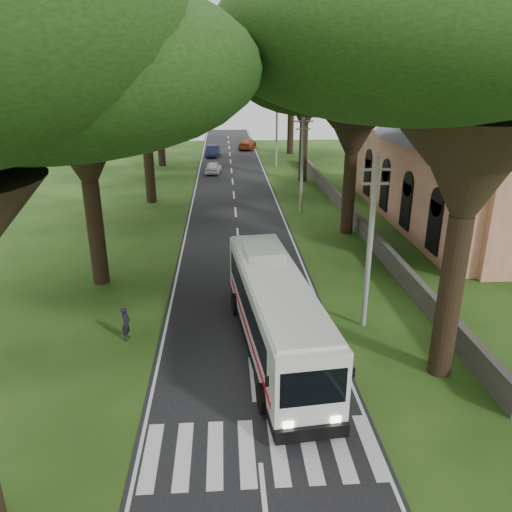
{
  "coord_description": "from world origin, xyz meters",
  "views": [
    {
      "loc": [
        -0.93,
        -14.55,
        11.45
      ],
      "look_at": [
        0.66,
        9.75,
        2.2
      ],
      "focal_mm": 35.0,
      "sensor_mm": 36.0,
      "label": 1
    }
  ],
  "objects_px": {
    "pole_far": "(277,132)",
    "distant_car_c": "(247,144)",
    "pole_near": "(370,242)",
    "pole_mid": "(302,162)",
    "distant_car_a": "(213,167)",
    "coach_bus": "(275,311)",
    "pedestrian": "(126,324)",
    "church": "(476,161)",
    "distant_car_b": "(213,151)"
  },
  "relations": [
    {
      "from": "coach_bus",
      "to": "distant_car_c",
      "type": "bearing_deg",
      "value": 82.59
    },
    {
      "from": "pole_mid",
      "to": "pole_far",
      "type": "bearing_deg",
      "value": 90.0
    },
    {
      "from": "coach_bus",
      "to": "pedestrian",
      "type": "bearing_deg",
      "value": 162.42
    },
    {
      "from": "church",
      "to": "pole_far",
      "type": "relative_size",
      "value": 3.0
    },
    {
      "from": "pole_near",
      "to": "distant_car_c",
      "type": "xyz_separation_m",
      "value": [
        -2.84,
        54.44,
        -3.39
      ]
    },
    {
      "from": "distant_car_a",
      "to": "pedestrian",
      "type": "distance_m",
      "value": 37.23
    },
    {
      "from": "church",
      "to": "distant_car_c",
      "type": "bearing_deg",
      "value": 111.35
    },
    {
      "from": "pole_mid",
      "to": "church",
      "type": "bearing_deg",
      "value": -19.81
    },
    {
      "from": "pole_mid",
      "to": "pole_far",
      "type": "xyz_separation_m",
      "value": [
        0.0,
        20.0,
        0.0
      ]
    },
    {
      "from": "church",
      "to": "pole_mid",
      "type": "height_order",
      "value": "church"
    },
    {
      "from": "pole_near",
      "to": "distant_car_a",
      "type": "height_order",
      "value": "pole_near"
    },
    {
      "from": "pole_mid",
      "to": "coach_bus",
      "type": "height_order",
      "value": "pole_mid"
    },
    {
      "from": "church",
      "to": "distant_car_b",
      "type": "height_order",
      "value": "church"
    },
    {
      "from": "church",
      "to": "pole_far",
      "type": "distance_m",
      "value": 27.41
    },
    {
      "from": "pole_near",
      "to": "pole_mid",
      "type": "bearing_deg",
      "value": 90.0
    },
    {
      "from": "pole_far",
      "to": "distant_car_c",
      "type": "distance_m",
      "value": 15.1
    },
    {
      "from": "pole_mid",
      "to": "distant_car_c",
      "type": "relative_size",
      "value": 1.53
    },
    {
      "from": "coach_bus",
      "to": "distant_car_a",
      "type": "height_order",
      "value": "coach_bus"
    },
    {
      "from": "pole_mid",
      "to": "pedestrian",
      "type": "distance_m",
      "value": 23.54
    },
    {
      "from": "church",
      "to": "distant_car_c",
      "type": "distance_m",
      "value": 41.96
    },
    {
      "from": "pole_mid",
      "to": "pole_far",
      "type": "height_order",
      "value": "same"
    },
    {
      "from": "pole_far",
      "to": "distant_car_a",
      "type": "relative_size",
      "value": 2.01
    },
    {
      "from": "coach_bus",
      "to": "distant_car_b",
      "type": "bearing_deg",
      "value": 88.12
    },
    {
      "from": "pole_far",
      "to": "distant_car_b",
      "type": "height_order",
      "value": "pole_far"
    },
    {
      "from": "pole_near",
      "to": "pedestrian",
      "type": "distance_m",
      "value": 11.45
    },
    {
      "from": "pole_near",
      "to": "coach_bus",
      "type": "bearing_deg",
      "value": -156.3
    },
    {
      "from": "pole_far",
      "to": "distant_car_c",
      "type": "height_order",
      "value": "pole_far"
    },
    {
      "from": "church",
      "to": "distant_car_a",
      "type": "relative_size",
      "value": 6.02
    },
    {
      "from": "church",
      "to": "pole_mid",
      "type": "bearing_deg",
      "value": 160.19
    },
    {
      "from": "pole_mid",
      "to": "distant_car_b",
      "type": "xyz_separation_m",
      "value": [
        -7.85,
        28.22,
        -3.43
      ]
    },
    {
      "from": "pole_mid",
      "to": "coach_bus",
      "type": "distance_m",
      "value": 22.49
    },
    {
      "from": "distant_car_b",
      "to": "pedestrian",
      "type": "bearing_deg",
      "value": -87.55
    },
    {
      "from": "church",
      "to": "distant_car_c",
      "type": "height_order",
      "value": "church"
    },
    {
      "from": "pole_far",
      "to": "distant_car_b",
      "type": "bearing_deg",
      "value": 133.68
    },
    {
      "from": "distant_car_a",
      "to": "distant_car_c",
      "type": "xyz_separation_m",
      "value": [
        4.75,
        17.93,
        0.08
      ]
    },
    {
      "from": "pole_near",
      "to": "pole_far",
      "type": "distance_m",
      "value": 40.0
    },
    {
      "from": "pole_mid",
      "to": "distant_car_a",
      "type": "distance_m",
      "value": 18.49
    },
    {
      "from": "coach_bus",
      "to": "pole_mid",
      "type": "bearing_deg",
      "value": 72.83
    },
    {
      "from": "church",
      "to": "pole_near",
      "type": "distance_m",
      "value": 19.88
    },
    {
      "from": "pole_near",
      "to": "pole_far",
      "type": "relative_size",
      "value": 1.0
    },
    {
      "from": "pole_near",
      "to": "distant_car_a",
      "type": "distance_m",
      "value": 37.44
    },
    {
      "from": "distant_car_c",
      "to": "distant_car_b",
      "type": "bearing_deg",
      "value": 63.26
    },
    {
      "from": "distant_car_a",
      "to": "pedestrian",
      "type": "height_order",
      "value": "pedestrian"
    },
    {
      "from": "coach_bus",
      "to": "distant_car_a",
      "type": "relative_size",
      "value": 2.98
    },
    {
      "from": "pole_near",
      "to": "pole_mid",
      "type": "distance_m",
      "value": 20.0
    },
    {
      "from": "pole_near",
      "to": "pole_far",
      "type": "height_order",
      "value": "same"
    },
    {
      "from": "pole_near",
      "to": "distant_car_a",
      "type": "relative_size",
      "value": 2.01
    },
    {
      "from": "pole_far",
      "to": "distant_car_a",
      "type": "distance_m",
      "value": 9.04
    },
    {
      "from": "pole_mid",
      "to": "pole_far",
      "type": "relative_size",
      "value": 1.0
    },
    {
      "from": "church",
      "to": "distant_car_b",
      "type": "xyz_separation_m",
      "value": [
        -20.22,
        32.68,
        -4.16
      ]
    }
  ]
}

